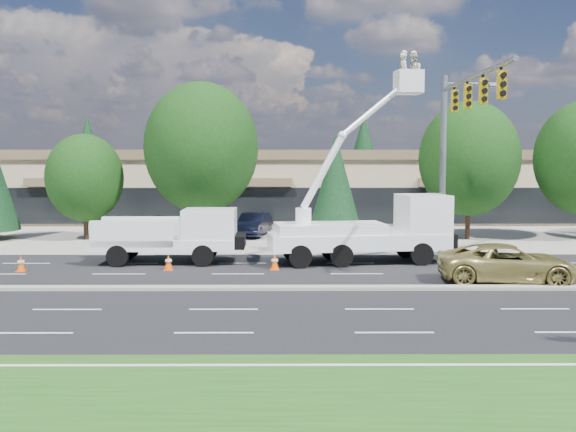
{
  "coord_description": "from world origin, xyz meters",
  "views": [
    {
      "loc": [
        1.96,
        -23.38,
        4.77
      ],
      "look_at": [
        2.1,
        3.76,
        2.4
      ],
      "focal_mm": 40.0,
      "sensor_mm": 36.0,
      "label": 1
    }
  ],
  "objects_px": {
    "bucket_truck": "(374,219)",
    "minivan": "(508,263)",
    "signal_mast": "(455,133)",
    "utility_pickup": "(176,241)"
  },
  "relations": [
    {
      "from": "utility_pickup",
      "to": "bucket_truck",
      "type": "relative_size",
      "value": 0.67
    },
    {
      "from": "signal_mast",
      "to": "minivan",
      "type": "height_order",
      "value": "signal_mast"
    },
    {
      "from": "bucket_truck",
      "to": "minivan",
      "type": "height_order",
      "value": "bucket_truck"
    },
    {
      "from": "signal_mast",
      "to": "utility_pickup",
      "type": "bearing_deg",
      "value": -176.36
    },
    {
      "from": "signal_mast",
      "to": "utility_pickup",
      "type": "distance_m",
      "value": 14.08
    },
    {
      "from": "bucket_truck",
      "to": "minivan",
      "type": "relative_size",
      "value": 1.81
    },
    {
      "from": "bucket_truck",
      "to": "minivan",
      "type": "bearing_deg",
      "value": -54.88
    },
    {
      "from": "utility_pickup",
      "to": "minivan",
      "type": "xyz_separation_m",
      "value": [
        13.82,
        -4.84,
        -0.28
      ]
    },
    {
      "from": "bucket_truck",
      "to": "signal_mast",
      "type": "bearing_deg",
      "value": 3.06
    },
    {
      "from": "utility_pickup",
      "to": "signal_mast",
      "type": "bearing_deg",
      "value": 2.53
    }
  ]
}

